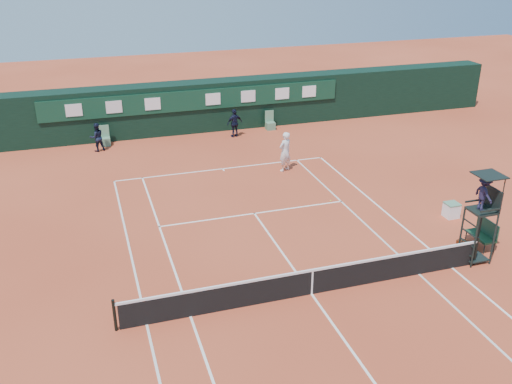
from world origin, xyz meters
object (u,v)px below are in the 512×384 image
player_bench (484,232)px  cooler (451,210)px  player (285,152)px  tennis_net (312,281)px  umpire_chair (484,200)px

player_bench → cooler: (0.37, 2.54, -0.27)m
player_bench → player: bearing=115.2°
cooler → player: (-4.93, 7.13, 0.70)m
cooler → tennis_net: bearing=-155.7°
player → cooler: bearing=99.8°
umpire_chair → player_bench: 2.26m
tennis_net → umpire_chair: bearing=2.1°
tennis_net → player: size_ratio=6.27×
umpire_chair → player_bench: (0.99, 0.80, -1.86)m
tennis_net → cooler: size_ratio=20.00×
player_bench → player: (-4.56, 9.67, 0.43)m
tennis_net → umpire_chair: umpire_chair is taller
player_bench → cooler: 2.58m
tennis_net → player_bench: 7.61m
tennis_net → player: (2.98, 10.71, 0.52)m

